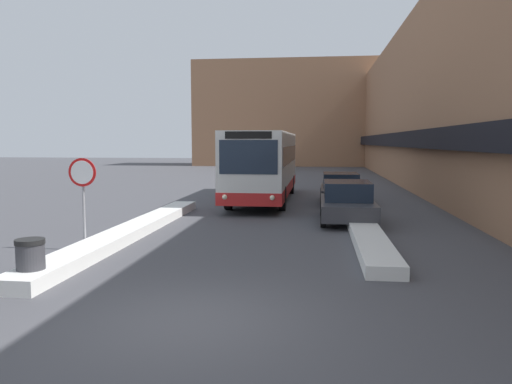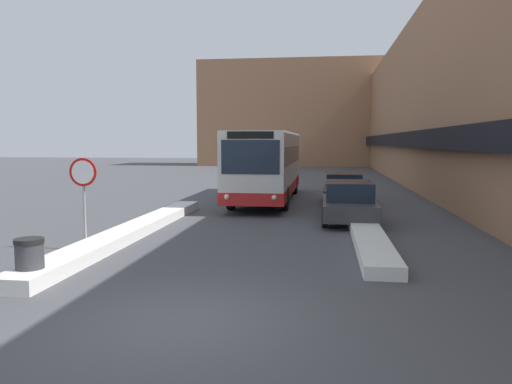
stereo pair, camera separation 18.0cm
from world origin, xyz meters
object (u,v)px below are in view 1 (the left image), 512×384
Objects in this scene: parked_car_middle at (340,188)px; trash_bin at (31,262)px; city_bus at (264,164)px; parked_car_front at (347,202)px; stop_sign at (83,183)px.

parked_car_middle is 16.04m from trash_bin.
city_bus is at bearing 169.21° from parked_car_middle.
parked_car_front is 0.99× the size of parked_car_middle.
trash_bin is (0.43, -3.24, -1.33)m from stop_sign.
parked_car_middle is (-0.00, 5.45, -0.02)m from parked_car_front.
city_bus is 4.60× the size of stop_sign.
city_bus reaches higher than stop_sign.
stop_sign is at bearing 97.57° from trash_bin.
parked_car_middle is 4.58× the size of trash_bin.
parked_car_middle is (3.71, -0.71, -1.09)m from city_bus.
parked_car_front is 1.73× the size of stop_sign.
parked_car_middle is 1.75× the size of stop_sign.
city_bus is at bearing 73.38° from stop_sign.
city_bus is at bearing 78.33° from trash_bin.
parked_car_front is 4.52× the size of trash_bin.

